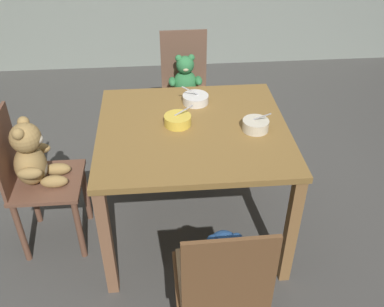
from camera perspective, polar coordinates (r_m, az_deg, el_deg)
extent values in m
cube|color=#494744|center=(2.88, 0.09, -9.77)|extent=(5.20, 5.20, 0.04)
cube|color=olive|center=(2.40, 0.10, 3.09)|extent=(1.05, 0.98, 0.03)
cube|color=brown|center=(2.31, -11.14, -11.57)|extent=(0.06, 0.06, 0.72)
cube|color=olive|center=(2.38, 12.88, -10.02)|extent=(0.06, 0.06, 0.72)
cube|color=olive|center=(2.99, -9.91, 1.11)|extent=(0.06, 0.06, 0.72)
cube|color=olive|center=(3.04, 8.42, 2.00)|extent=(0.06, 0.06, 0.72)
cube|color=brown|center=(3.23, -0.77, 6.42)|extent=(0.37, 0.42, 0.02)
cube|color=brown|center=(3.30, -1.10, 11.94)|extent=(0.34, 0.02, 0.48)
cylinder|color=brown|center=(3.20, -3.24, 1.14)|extent=(0.04, 0.04, 0.44)
cylinder|color=brown|center=(3.22, 2.27, 1.43)|extent=(0.04, 0.04, 0.44)
cylinder|color=brown|center=(3.50, -3.52, 4.41)|extent=(0.04, 0.04, 0.44)
cylinder|color=brown|center=(3.52, 1.55, 4.67)|extent=(0.04, 0.04, 0.44)
cube|color=tan|center=(3.22, -0.78, 6.87)|extent=(0.34, 0.38, 0.04)
ellipsoid|color=#347E46|center=(3.23, -0.90, 9.28)|extent=(0.17, 0.15, 0.20)
ellipsoid|color=beige|center=(3.19, -0.83, 8.75)|extent=(0.09, 0.05, 0.12)
sphere|color=#347E46|center=(3.16, -0.91, 11.58)|extent=(0.13, 0.13, 0.13)
ellipsoid|color=beige|center=(3.12, -0.84, 11.08)|extent=(0.05, 0.05, 0.04)
sphere|color=#347E46|center=(3.15, -1.78, 12.42)|extent=(0.05, 0.05, 0.05)
sphere|color=#347E46|center=(3.15, -0.09, 12.49)|extent=(0.05, 0.05, 0.05)
ellipsoid|color=#347E46|center=(3.20, -2.61, 9.42)|extent=(0.06, 0.11, 0.05)
ellipsoid|color=#347E46|center=(3.21, 0.86, 9.57)|extent=(0.06, 0.11, 0.05)
ellipsoid|color=#347E46|center=(3.17, -1.59, 7.31)|extent=(0.06, 0.13, 0.06)
ellipsoid|color=#347E46|center=(3.18, 0.11, 7.39)|extent=(0.06, 0.13, 0.06)
cube|color=brown|center=(2.62, -18.44, -3.58)|extent=(0.39, 0.39, 0.02)
cube|color=brown|center=(2.55, -23.41, 0.22)|extent=(0.02, 0.35, 0.43)
cylinder|color=brown|center=(2.62, -14.60, -9.62)|extent=(0.04, 0.04, 0.44)
cylinder|color=brown|center=(2.85, -13.79, -5.00)|extent=(0.04, 0.04, 0.44)
cylinder|color=brown|center=(2.70, -21.57, -9.67)|extent=(0.04, 0.04, 0.44)
cylinder|color=brown|center=(2.93, -20.16, -5.18)|extent=(0.04, 0.04, 0.44)
ellipsoid|color=#A17F48|center=(2.57, -20.44, -1.41)|extent=(0.17, 0.20, 0.23)
ellipsoid|color=beige|center=(2.56, -19.18, -1.57)|extent=(0.06, 0.11, 0.14)
sphere|color=#A17F48|center=(2.47, -21.07, 1.94)|extent=(0.17, 0.17, 0.17)
ellipsoid|color=beige|center=(2.46, -19.65, 1.78)|extent=(0.06, 0.07, 0.05)
sphere|color=#A17F48|center=(2.39, -21.92, 2.39)|extent=(0.06, 0.06, 0.06)
sphere|color=#A17F48|center=(2.49, -21.31, 3.87)|extent=(0.06, 0.06, 0.06)
ellipsoid|color=#A17F48|center=(2.45, -20.56, -2.46)|extent=(0.13, 0.07, 0.07)
ellipsoid|color=#A17F48|center=(2.63, -19.53, 0.63)|extent=(0.13, 0.07, 0.07)
ellipsoid|color=#A17F48|center=(2.54, -17.67, -3.53)|extent=(0.15, 0.07, 0.07)
ellipsoid|color=#A17F48|center=(2.63, -17.26, -1.98)|extent=(0.15, 0.07, 0.07)
cube|color=brown|center=(2.00, 3.56, -16.59)|extent=(0.40, 0.39, 0.02)
cube|color=brown|center=(1.71, 4.84, -16.46)|extent=(0.36, 0.02, 0.46)
cylinder|color=brown|center=(2.31, 6.93, -16.53)|extent=(0.04, 0.04, 0.44)
cylinder|color=brown|center=(2.27, -1.63, -17.32)|extent=(0.04, 0.04, 0.44)
cube|color=tan|center=(1.98, 3.59, -16.09)|extent=(0.37, 0.36, 0.04)
ellipsoid|color=navy|center=(1.85, 4.05, -15.48)|extent=(0.17, 0.15, 0.20)
ellipsoid|color=beige|center=(1.89, 3.80, -14.56)|extent=(0.10, 0.05, 0.12)
sphere|color=navy|center=(1.74, 4.21, -12.17)|extent=(0.13, 0.13, 0.13)
ellipsoid|color=beige|center=(1.78, 3.95, -11.30)|extent=(0.05, 0.05, 0.04)
sphere|color=navy|center=(1.71, 5.89, -11.16)|extent=(0.05, 0.05, 0.05)
sphere|color=navy|center=(1.69, 2.77, -11.44)|extent=(0.05, 0.05, 0.05)
ellipsoid|color=navy|center=(1.86, 7.01, -14.17)|extent=(0.06, 0.11, 0.05)
ellipsoid|color=navy|center=(1.83, 0.89, -14.75)|extent=(0.06, 0.11, 0.05)
ellipsoid|color=navy|center=(1.97, 4.87, -14.28)|extent=(0.06, 0.13, 0.06)
ellipsoid|color=navy|center=(1.96, 2.06, -14.54)|extent=(0.06, 0.13, 0.06)
cylinder|color=silver|center=(2.62, 0.46, 7.19)|extent=(0.16, 0.16, 0.05)
cylinder|color=silver|center=(2.63, 0.46, 6.80)|extent=(0.09, 0.09, 0.01)
cylinder|color=beige|center=(2.61, 0.47, 7.60)|extent=(0.13, 0.13, 0.01)
cylinder|color=#BCBCC1|center=(2.57, -0.25, 8.27)|extent=(0.10, 0.04, 0.08)
ellipsoid|color=#BCBCC1|center=(2.61, 0.70, 7.58)|extent=(0.04, 0.03, 0.01)
cylinder|color=beige|center=(2.38, 8.36, 3.71)|extent=(0.14, 0.14, 0.06)
cylinder|color=beige|center=(2.39, 8.31, 3.22)|extent=(0.08, 0.08, 0.01)
cylinder|color=beige|center=(2.37, 8.40, 4.20)|extent=(0.12, 0.12, 0.01)
cylinder|color=#BCBCC1|center=(2.33, 9.20, 4.81)|extent=(0.08, 0.07, 0.07)
ellipsoid|color=#BCBCC1|center=(2.37, 8.17, 4.21)|extent=(0.04, 0.04, 0.01)
cylinder|color=yellow|center=(2.40, -1.89, 4.40)|extent=(0.15, 0.15, 0.06)
cylinder|color=yellow|center=(2.41, -1.88, 3.93)|extent=(0.08, 0.08, 0.01)
cylinder|color=#C3BD86|center=(2.39, -1.91, 4.87)|extent=(0.12, 0.12, 0.01)
cylinder|color=#BCBCC1|center=(2.36, -1.11, 5.68)|extent=(0.10, 0.03, 0.08)
ellipsoid|color=#BCBCC1|center=(2.39, -2.17, 4.81)|extent=(0.04, 0.03, 0.01)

